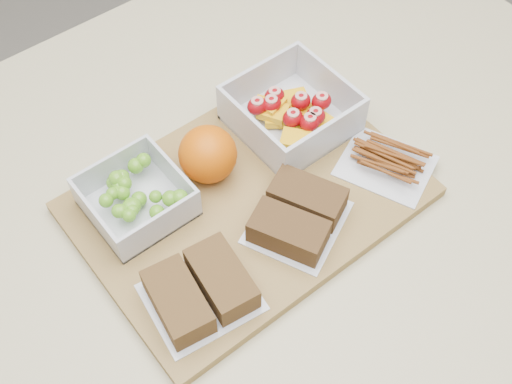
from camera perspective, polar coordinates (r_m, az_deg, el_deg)
counter at (r=1.23m, az=-0.71°, el=-13.29°), size 1.20×0.90×0.90m
cutting_board at (r=0.83m, az=-0.72°, el=-0.65°), size 0.42×0.30×0.02m
grape_container at (r=0.81m, az=-10.65°, el=-0.46°), size 0.12×0.12×0.05m
fruit_container at (r=0.88m, az=3.14°, el=7.06°), size 0.14×0.14×0.06m
orange at (r=0.82m, az=-4.31°, el=3.36°), size 0.08×0.08×0.08m
sandwich_bag_left at (r=0.73m, az=-4.99°, el=-8.71°), size 0.13×0.12×0.04m
sandwich_bag_center at (r=0.78m, az=3.74°, el=-2.05°), size 0.15×0.14×0.04m
pretzel_bag at (r=0.86m, az=11.58°, el=2.79°), size 0.13×0.14×0.03m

